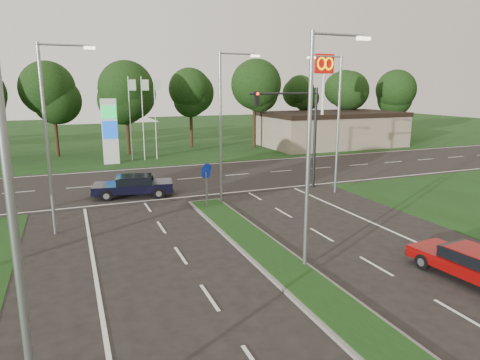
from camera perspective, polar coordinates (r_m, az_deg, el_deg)
name	(u,v)px	position (r m, az deg, el deg)	size (l,w,h in m)	color
ground	(393,359)	(12.92, 19.77, -21.50)	(160.00, 160.00, 0.00)	black
verge_far	(126,137)	(63.64, -15.01, 5.57)	(160.00, 50.00, 0.02)	black
cross_road	(177,180)	(33.43, -8.37, 0.04)	(160.00, 12.00, 0.02)	black
median_kerb	(314,291)	(15.64, 9.80, -14.38)	(2.00, 26.00, 0.12)	slate
commercial_building	(332,129)	(53.06, 12.14, 6.61)	(16.00, 9.00, 4.00)	gray
streetlight_median_near	(314,140)	(16.34, 9.78, 5.25)	(2.53, 0.22, 9.00)	gray
streetlight_median_far	(224,121)	(25.36, -2.19, 7.88)	(2.53, 0.22, 9.00)	gray
streetlight_left_near	(25,206)	(8.09, -26.77, -3.08)	(2.53, 0.22, 9.00)	gray
streetlight_left_far	(50,130)	(21.91, -23.97, 6.14)	(2.53, 0.22, 9.00)	gray
streetlight_right_far	(336,117)	(28.92, 12.67, 8.15)	(2.53, 0.22, 9.00)	gray
traffic_signal	(299,122)	(29.79, 7.86, 7.62)	(5.10, 0.42, 7.00)	black
median_signs	(206,177)	(25.90, -4.51, 0.42)	(1.16, 1.76, 2.38)	gray
gas_pylon	(112,130)	(41.20, -16.68, 6.47)	(5.80, 1.26, 8.00)	silver
mcdonalds_sign	(324,78)	(47.26, 11.12, 13.26)	(2.20, 0.47, 10.40)	silver
treeline_far	(141,89)	(48.34, -13.07, 11.78)	(6.00, 6.00, 9.90)	black
red_sedan	(471,263)	(18.28, 28.39, -9.70)	(2.21, 4.54, 1.21)	#7B0706
navy_sedan	(134,185)	(28.74, -14.01, -0.70)	(5.32, 2.91, 1.38)	black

